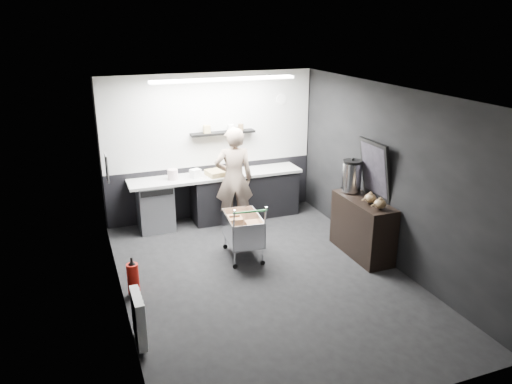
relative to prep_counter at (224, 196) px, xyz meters
name	(u,v)px	position (x,y,z in m)	size (l,w,h in m)	color
floor	(266,279)	(-0.14, -2.42, -0.46)	(5.50, 5.50, 0.00)	black
ceiling	(267,93)	(-0.14, -2.42, 2.24)	(5.50, 5.50, 0.00)	white
wall_back	(211,146)	(-0.14, 0.33, 0.89)	(5.50, 5.50, 0.00)	black
wall_front	(382,288)	(-0.14, -5.17, 0.89)	(5.50, 5.50, 0.00)	black
wall_left	(116,211)	(-2.14, -2.42, 0.89)	(5.50, 5.50, 0.00)	black
wall_right	(389,176)	(1.86, -2.42, 0.89)	(5.50, 5.50, 0.00)	black
kitchen_wall_panel	(210,120)	(-0.14, 0.31, 1.39)	(3.95, 0.02, 1.70)	silver
dado_panel	(212,190)	(-0.14, 0.31, 0.04)	(3.95, 0.02, 1.00)	black
floating_shelf	(223,133)	(0.06, 0.20, 1.16)	(1.20, 0.22, 0.04)	black
wall_clock	(281,99)	(1.26, 0.30, 1.69)	(0.20, 0.20, 0.03)	white
poster	(107,168)	(-2.12, -1.12, 1.09)	(0.02, 0.30, 0.40)	white
poster_red_band	(107,163)	(-2.11, -1.12, 1.16)	(0.01, 0.22, 0.10)	red
radiator	(138,318)	(-2.08, -3.32, -0.11)	(0.10, 0.50, 0.60)	white
ceiling_strip	(224,79)	(-0.14, -0.57, 2.21)	(2.40, 0.20, 0.04)	white
prep_counter	(224,196)	(0.00, 0.00, 0.00)	(3.20, 0.61, 0.90)	black
person	(234,179)	(0.05, -0.45, 0.47)	(0.68, 0.44, 1.86)	#C3B19B
shopping_cart	(243,230)	(-0.20, -1.61, 0.00)	(0.59, 0.91, 0.95)	silver
sideboard	(362,219)	(1.62, -2.16, 0.13)	(0.53, 1.23, 1.85)	black
fire_extinguisher	(133,278)	(-1.99, -2.17, -0.20)	(0.16, 0.16, 0.54)	#B7150C
cardboard_box	(220,172)	(-0.08, -0.05, 0.49)	(0.47, 0.36, 0.09)	tan
pink_tub	(173,174)	(-0.94, 0.00, 0.53)	(0.18, 0.18, 0.18)	beige
white_container	(195,173)	(-0.54, -0.05, 0.52)	(0.17, 0.14, 0.16)	white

